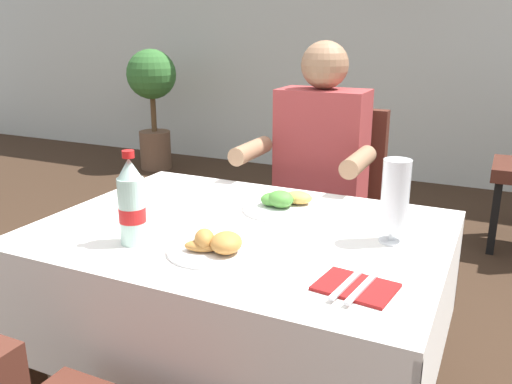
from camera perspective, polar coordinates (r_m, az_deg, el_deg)
back_wall at (r=4.87m, az=17.27°, el=18.58°), size 11.00×0.12×2.99m
main_dining_table at (r=1.65m, az=-1.51°, el=-9.31°), size 1.17×0.86×0.75m
chair_far_diner_seat at (r=2.36m, az=7.50°, el=-1.65°), size 0.44×0.50×0.97m
seated_diner_far at (r=2.22m, az=6.42°, el=1.42°), size 0.50×0.46×1.26m
plate_near_camera at (r=1.39m, az=-4.56°, el=-5.71°), size 0.22×0.22×0.07m
plate_far_diner at (r=1.72m, az=2.85°, el=-1.18°), size 0.25×0.25×0.07m
beer_glass_left at (r=1.48m, az=14.53°, el=-0.89°), size 0.07×0.07×0.23m
cola_bottle_primary at (r=1.46m, az=-13.07°, el=-1.24°), size 0.07×0.07×0.26m
napkin_cutlery_set at (r=1.24m, az=10.55°, el=-9.84°), size 0.19×0.19×0.01m
potted_plant_corner at (r=5.18m, az=-10.95°, el=10.24°), size 0.46×0.46×1.12m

